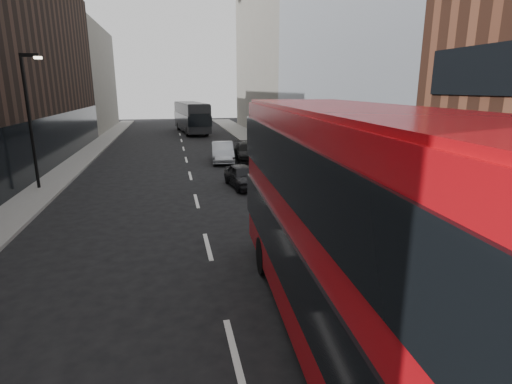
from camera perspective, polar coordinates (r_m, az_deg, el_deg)
sidewalk_right at (r=31.88m, az=3.77°, el=4.93°), size 3.00×80.00×0.15m
sidewalk_left at (r=31.48m, az=-24.59°, el=3.50°), size 2.00×80.00×0.15m
building_modern_block at (r=29.42m, az=14.54°, el=22.93°), size 5.03×22.00×20.00m
building_victorian at (r=50.96m, az=2.29°, el=19.38°), size 6.50×24.00×21.00m
building_left_mid at (r=36.78m, az=-29.62°, el=15.25°), size 5.00×24.00×14.00m
building_left_far at (r=58.18m, az=-23.13°, el=14.57°), size 5.00×20.00×13.00m
street_lamp at (r=24.34m, az=-29.55°, el=9.82°), size 1.06×0.22×7.00m
red_bus at (r=8.06m, az=15.20°, el=-4.84°), size 3.68×12.74×5.08m
grey_bus at (r=50.95m, az=-9.22°, el=10.57°), size 4.00×11.67×3.70m
car_a at (r=22.48m, az=-1.90°, el=2.30°), size 1.93×3.87×1.27m
car_b at (r=30.40m, az=-4.81°, el=5.72°), size 1.96×4.65×1.49m
car_c at (r=31.04m, az=-1.33°, el=5.78°), size 2.03×4.60×1.31m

